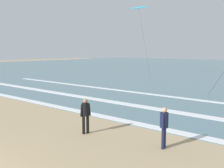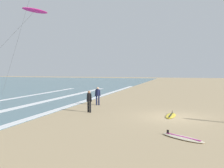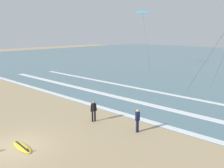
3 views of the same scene
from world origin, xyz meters
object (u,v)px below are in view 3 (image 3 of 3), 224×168
at_px(surfer_left_near, 94,109).
at_px(surfer_left_far, 137,118).
at_px(kite_cyan_high_left, 143,12).
at_px(surfboard_right_spare, 22,147).

height_order(surfer_left_near, surfer_left_far, same).
height_order(surfer_left_near, kite_cyan_high_left, kite_cyan_high_left).
bearing_deg(surfboard_right_spare, surfer_left_far, 62.11).
xyz_separation_m(surfer_left_near, surfer_left_far, (3.60, 0.65, 0.00)).
distance_m(surfer_left_near, surfer_left_far, 3.66).
bearing_deg(surfer_left_near, surfer_left_far, 10.18).
xyz_separation_m(surfer_left_near, surfboard_right_spare, (0.18, -5.82, -0.91)).
relative_size(surfer_left_near, kite_cyan_high_left, 0.16).
distance_m(surfer_left_far, surfboard_right_spare, 7.37).
distance_m(surfer_left_near, surfboard_right_spare, 5.89).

